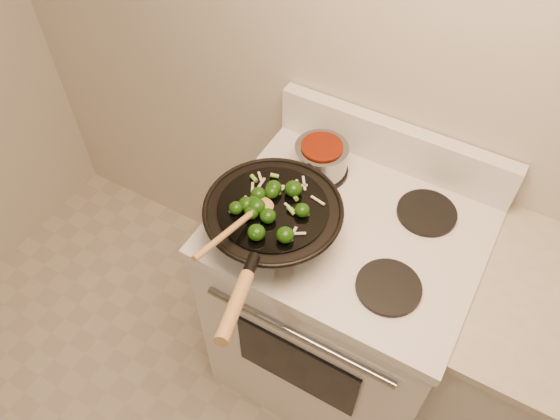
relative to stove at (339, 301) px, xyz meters
The scene contains 5 objects.
stove is the anchor object (origin of this frame).
wok 0.58m from the stove, 138.55° to the right, with size 0.39×0.64×0.21m.
stirfry 0.65m from the stove, 137.52° to the right, with size 0.23×0.28×0.04m.
wooden_spoon 0.69m from the stove, 131.15° to the right, with size 0.07×0.31×0.08m.
saucepan 0.56m from the stove, 141.10° to the left, with size 0.17×0.27×0.10m.
Camera 1 is at (0.16, 0.20, 2.20)m, focal length 35.00 mm.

